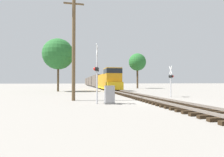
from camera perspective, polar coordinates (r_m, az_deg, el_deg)
ground_plane at (r=15.35m, az=14.09°, el=-7.27°), size 400.00×400.00×0.00m
rail_track_bed at (r=15.34m, az=14.08°, el=-6.77°), size 2.60×160.00×0.31m
freight_train at (r=67.86m, az=-6.07°, el=-0.94°), size 2.88×77.39×4.24m
crossing_signal_near at (r=13.18m, az=-5.04°, el=2.65°), size 0.52×1.01×4.48m
crossing_signal_far at (r=20.36m, az=18.70°, el=0.22°), size 0.52×1.01×3.43m
relay_cabinet at (r=13.17m, az=-0.84°, el=-5.37°), size 0.78×0.59×1.37m
utility_pole at (r=16.15m, az=-12.41°, el=9.95°), size 1.80×0.31×9.27m
tree_far_right at (r=32.57m, az=-17.15°, el=7.61°), size 5.45×5.45×9.33m
tree_mid_background at (r=47.12m, az=8.28°, el=5.28°), size 4.60×4.60×9.30m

